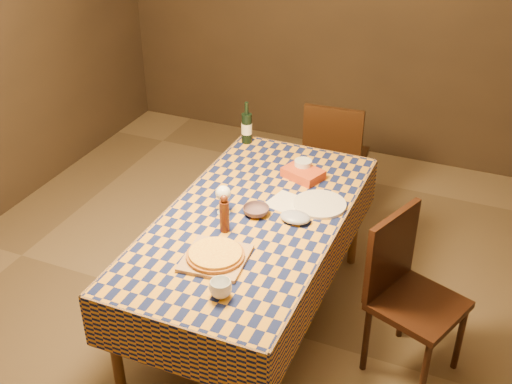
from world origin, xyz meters
TOP-DOWN VIEW (x-y plane):
  - room at (0.00, 0.00)m, footprint 5.00×5.10m
  - dining_table at (0.00, 0.00)m, footprint 0.94×1.84m
  - cutting_board at (-0.01, -0.43)m, footprint 0.33×0.33m
  - pizza at (-0.01, -0.43)m, footprint 0.29×0.29m
  - pepper_mill at (-0.08, -0.18)m, footprint 0.05×0.05m
  - bowl at (0.01, 0.03)m, footprint 0.18×0.18m
  - wine_glass at (-0.16, -0.02)m, footprint 0.08×0.08m
  - wine_bottle at (-0.39, 0.82)m, footprint 0.08×0.08m
  - deli_tub at (0.09, 0.57)m, footprint 0.12×0.12m
  - takeout_container at (0.11, 0.51)m, footprint 0.27×0.23m
  - white_plate at (0.30, 0.25)m, footprint 0.35×0.35m
  - tumbler at (0.13, -0.66)m, footprint 0.12×0.12m
  - flour_patch at (0.15, 0.20)m, footprint 0.30×0.25m
  - flour_bag at (0.23, 0.05)m, footprint 0.20×0.18m
  - chair_far at (0.07, 1.35)m, footprint 0.45×0.46m
  - chair_right at (0.86, 0.04)m, footprint 0.55×0.55m

SIDE VIEW (x-z plane):
  - chair_far at x=0.07m, z-range 0.06..0.99m
  - chair_right at x=0.86m, z-range 0.06..0.99m
  - dining_table at x=0.00m, z-range 0.31..1.08m
  - flour_patch at x=0.15m, z-range 0.77..0.77m
  - white_plate at x=0.30m, z-range 0.77..0.79m
  - cutting_board at x=-0.01m, z-range 0.77..0.79m
  - bowl at x=0.01m, z-range 0.77..0.82m
  - flour_bag at x=0.23m, z-range 0.77..0.82m
  - takeout_container at x=0.11m, z-range 0.77..0.83m
  - pizza at x=-0.01m, z-range 0.79..0.82m
  - tumbler at x=0.13m, z-range 0.77..0.85m
  - deli_tub at x=0.09m, z-range 0.77..0.86m
  - pepper_mill at x=-0.08m, z-range 0.76..0.98m
  - wine_bottle at x=-0.39m, z-range 0.73..1.02m
  - wine_glass at x=-0.16m, z-range 0.81..0.97m
  - room at x=0.00m, z-range 0.00..2.70m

